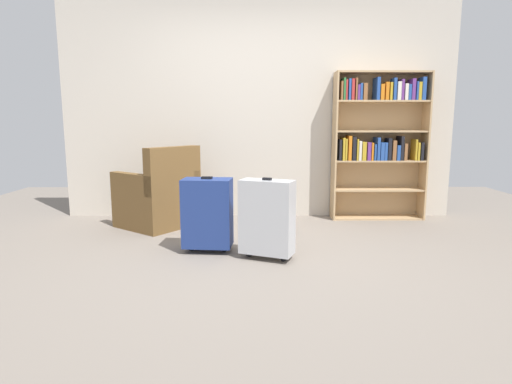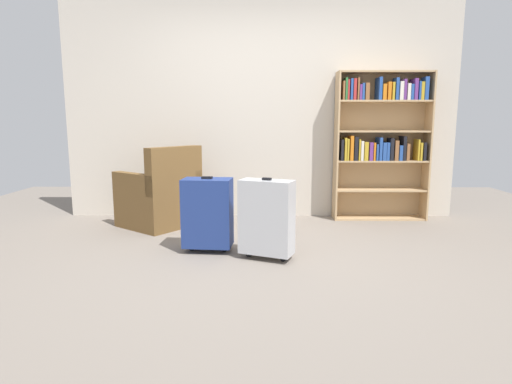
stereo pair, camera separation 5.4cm
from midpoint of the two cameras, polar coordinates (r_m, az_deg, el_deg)
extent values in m
plane|color=slate|center=(3.61, 1.06, -9.26)|extent=(8.26, 8.26, 0.00)
cube|color=beige|center=(5.23, 0.93, 10.97)|extent=(4.72, 0.10, 2.60)
cube|color=tan|center=(5.12, 11.05, 5.98)|extent=(0.02, 0.26, 1.73)
cube|color=tan|center=(5.42, 22.35, 5.63)|extent=(0.02, 0.26, 1.73)
cube|color=tan|center=(5.36, 16.50, 5.91)|extent=(1.09, 0.02, 1.73)
cube|color=tan|center=(5.36, 16.43, -3.35)|extent=(1.05, 0.24, 0.02)
cube|color=tan|center=(5.29, 16.60, 0.31)|extent=(1.05, 0.24, 0.02)
cube|color=tan|center=(5.25, 16.78, 4.05)|extent=(1.05, 0.24, 0.02)
cube|color=tan|center=(5.23, 16.96, 7.83)|extent=(1.05, 0.24, 0.02)
cube|color=tan|center=(5.24, 17.14, 11.62)|extent=(1.05, 0.24, 0.02)
cube|color=tan|center=(5.26, 17.32, 15.17)|extent=(1.05, 0.24, 0.02)
cube|color=black|center=(5.12, 11.66, 5.60)|extent=(0.03, 0.22, 0.24)
cube|color=gold|center=(5.11, 12.14, 5.69)|extent=(0.03, 0.18, 0.26)
cube|color=gold|center=(5.12, 12.43, 5.63)|extent=(0.02, 0.21, 0.25)
cube|color=orange|center=(5.13, 12.91, 5.81)|extent=(0.04, 0.21, 0.29)
cube|color=black|center=(5.15, 13.43, 5.74)|extent=(0.04, 0.22, 0.28)
cube|color=gold|center=(5.14, 13.90, 5.56)|extent=(0.02, 0.19, 0.25)
cube|color=silver|center=(5.13, 14.28, 5.43)|extent=(0.03, 0.15, 0.23)
cube|color=gold|center=(5.17, 14.70, 5.38)|extent=(0.04, 0.21, 0.22)
cube|color=#66337F|center=(5.19, 15.31, 5.34)|extent=(0.04, 0.22, 0.21)
cube|color=orange|center=(5.20, 15.72, 5.31)|extent=(0.02, 0.22, 0.21)
cube|color=#264C99|center=(5.20, 16.10, 5.18)|extent=(0.02, 0.20, 0.19)
cube|color=#264C99|center=(5.22, 16.49, 5.61)|extent=(0.03, 0.22, 0.27)
cube|color=#264C99|center=(5.21, 17.03, 5.26)|extent=(0.04, 0.17, 0.21)
cube|color=#264C99|center=(5.25, 17.39, 5.27)|extent=(0.03, 0.22, 0.21)
cube|color=black|center=(5.24, 17.92, 5.51)|extent=(0.04, 0.18, 0.26)
cube|color=brown|center=(5.26, 18.48, 5.35)|extent=(0.04, 0.18, 0.23)
cube|color=#264C99|center=(5.26, 19.04, 5.02)|extent=(0.04, 0.15, 0.18)
cube|color=black|center=(5.29, 19.40, 5.59)|extent=(0.03, 0.20, 0.28)
cube|color=brown|center=(5.29, 19.87, 5.10)|extent=(0.03, 0.16, 0.20)
cube|color=gold|center=(5.33, 21.10, 5.33)|extent=(0.02, 0.17, 0.25)
cube|color=gold|center=(5.34, 21.43, 5.11)|extent=(0.02, 0.16, 0.21)
cube|color=black|center=(5.36, 21.80, 5.11)|extent=(0.03, 0.18, 0.21)
cube|color=brown|center=(5.11, 11.90, 13.19)|extent=(0.02, 0.21, 0.21)
cube|color=#2D7238|center=(5.11, 12.23, 13.38)|extent=(0.02, 0.20, 0.25)
cube|color=#B22D2D|center=(5.10, 12.54, 13.26)|extent=(0.02, 0.17, 0.23)
cube|color=#264C99|center=(5.10, 12.96, 13.31)|extent=(0.03, 0.15, 0.24)
cube|color=#B22D2D|center=(5.11, 13.37, 13.29)|extent=(0.03, 0.15, 0.24)
cube|color=brown|center=(5.13, 13.78, 13.31)|extent=(0.02, 0.18, 0.25)
cube|color=#66337F|center=(5.12, 14.11, 12.88)|extent=(0.02, 0.15, 0.17)
cube|color=#264C99|center=(5.14, 14.41, 12.95)|extent=(0.03, 0.16, 0.19)
cube|color=brown|center=(5.17, 14.85, 12.91)|extent=(0.04, 0.21, 0.19)
cube|color=#264C99|center=(5.21, 16.48, 13.18)|extent=(0.03, 0.21, 0.25)
cube|color=orange|center=(5.20, 17.05, 12.73)|extent=(0.04, 0.17, 0.18)
cube|color=orange|center=(5.22, 17.64, 12.82)|extent=(0.04, 0.17, 0.20)
cube|color=gold|center=(5.25, 18.06, 12.76)|extent=(0.03, 0.21, 0.20)
cube|color=#264C99|center=(5.24, 18.60, 13.01)|extent=(0.03, 0.16, 0.25)
cube|color=silver|center=(5.28, 19.00, 12.73)|extent=(0.04, 0.22, 0.21)
cube|color=#66337F|center=(5.27, 19.50, 12.85)|extent=(0.03, 0.18, 0.23)
cube|color=silver|center=(5.30, 19.92, 12.55)|extent=(0.04, 0.20, 0.18)
cube|color=#264C99|center=(5.28, 20.41, 12.49)|extent=(0.03, 0.15, 0.18)
cube|color=#66337F|center=(5.32, 20.79, 12.79)|extent=(0.04, 0.18, 0.24)
cube|color=#264C99|center=(5.32, 21.27, 12.59)|extent=(0.02, 0.16, 0.21)
cube|color=gold|center=(5.33, 21.60, 12.53)|extent=(0.03, 0.15, 0.20)
cube|color=#264C99|center=(5.35, 22.06, 12.78)|extent=(0.04, 0.16, 0.26)
cube|color=brown|center=(4.90, -12.66, -2.10)|extent=(0.98, 0.98, 0.40)
cube|color=#91724F|center=(4.86, -12.76, 0.68)|extent=(0.76, 0.75, 0.08)
cube|color=brown|center=(4.61, -10.57, 2.93)|extent=(0.52, 0.63, 0.50)
cube|color=brown|center=(5.04, -10.15, 1.88)|extent=(0.62, 0.51, 0.22)
cube|color=brown|center=(4.66, -15.64, 1.08)|extent=(0.62, 0.51, 0.22)
cylinder|color=white|center=(4.90, -6.55, -3.74)|extent=(0.08, 0.08, 0.10)
torus|color=white|center=(4.90, -5.94, -3.69)|extent=(0.06, 0.01, 0.06)
cube|color=#B7BABF|center=(3.57, 1.87, -3.40)|extent=(0.49, 0.36, 0.63)
cube|color=black|center=(3.51, 1.90, 1.77)|extent=(0.08, 0.07, 0.02)
cylinder|color=black|center=(3.72, -0.44, -8.32)|extent=(0.07, 0.07, 0.05)
cylinder|color=black|center=(3.61, 4.20, -8.88)|extent=(0.07, 0.07, 0.05)
cube|color=navy|center=(3.81, -6.13, -2.78)|extent=(0.45, 0.30, 0.61)
cube|color=black|center=(3.76, -6.21, 1.94)|extent=(0.10, 0.06, 0.02)
cylinder|color=black|center=(3.93, -8.22, -7.45)|extent=(0.05, 0.05, 0.05)
cylinder|color=black|center=(3.87, -3.83, -7.63)|extent=(0.05, 0.05, 0.05)
camera|label=1|loc=(0.03, -89.58, 0.07)|focal=29.68mm
camera|label=2|loc=(0.03, 90.42, -0.07)|focal=29.68mm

